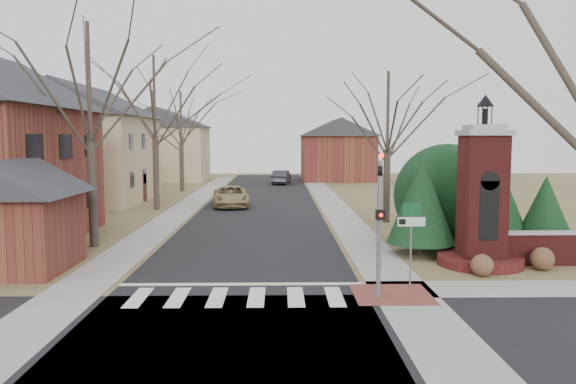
{
  "coord_description": "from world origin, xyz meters",
  "views": [
    {
      "loc": [
        1.28,
        -15.98,
        4.88
      ],
      "look_at": [
        1.65,
        6.0,
        2.74
      ],
      "focal_mm": 35.0,
      "sensor_mm": 36.0,
      "label": 1
    }
  ],
  "objects_px": {
    "brick_gate_monument": "(482,209)",
    "distant_car": "(282,177)",
    "traffic_signal_pole": "(380,214)",
    "sign_post": "(411,228)",
    "pickup_truck": "(231,196)"
  },
  "relations": [
    {
      "from": "brick_gate_monument",
      "to": "distant_car",
      "type": "bearing_deg",
      "value": 101.1
    },
    {
      "from": "brick_gate_monument",
      "to": "distant_car",
      "type": "xyz_separation_m",
      "value": [
        -7.4,
        37.71,
        -1.44
      ]
    },
    {
      "from": "traffic_signal_pole",
      "to": "brick_gate_monument",
      "type": "distance_m",
      "value": 6.47
    },
    {
      "from": "traffic_signal_pole",
      "to": "sign_post",
      "type": "relative_size",
      "value": 1.64
    },
    {
      "from": "brick_gate_monument",
      "to": "traffic_signal_pole",
      "type": "bearing_deg",
      "value": -136.76
    },
    {
      "from": "traffic_signal_pole",
      "to": "pickup_truck",
      "type": "bearing_deg",
      "value": 105.6
    },
    {
      "from": "sign_post",
      "to": "pickup_truck",
      "type": "relative_size",
      "value": 0.52
    },
    {
      "from": "brick_gate_monument",
      "to": "pickup_truck",
      "type": "height_order",
      "value": "brick_gate_monument"
    },
    {
      "from": "sign_post",
      "to": "distant_car",
      "type": "bearing_deg",
      "value": 95.6
    },
    {
      "from": "traffic_signal_pole",
      "to": "brick_gate_monument",
      "type": "bearing_deg",
      "value": 43.24
    },
    {
      "from": "brick_gate_monument",
      "to": "sign_post",
      "type": "bearing_deg",
      "value": -138.58
    },
    {
      "from": "brick_gate_monument",
      "to": "distant_car",
      "type": "relative_size",
      "value": 1.46
    },
    {
      "from": "traffic_signal_pole",
      "to": "sign_post",
      "type": "distance_m",
      "value": 2.02
    },
    {
      "from": "traffic_signal_pole",
      "to": "sign_post",
      "type": "height_order",
      "value": "traffic_signal_pole"
    },
    {
      "from": "sign_post",
      "to": "pickup_truck",
      "type": "distance_m",
      "value": 22.83
    }
  ]
}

